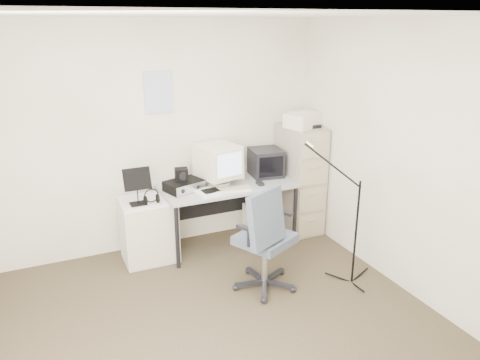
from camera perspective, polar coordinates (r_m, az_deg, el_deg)
name	(u,v)px	position (r m, az deg, el deg)	size (l,w,h in m)	color
floor	(227,328)	(4.16, -1.60, -17.59)	(3.60, 3.60, 0.01)	#302617
ceiling	(224,15)	(3.35, -2.01, 19.43)	(3.60, 3.60, 0.01)	white
wall_back	(162,138)	(5.20, -9.45, 5.09)	(3.60, 0.02, 2.50)	white
wall_front	(387,320)	(2.19, 17.43, -15.94)	(3.60, 0.02, 2.50)	white
wall_right	(408,161)	(4.53, 19.76, 2.15)	(0.02, 3.60, 2.50)	white
wall_calendar	(158,92)	(5.09, -9.94, 10.51)	(0.30, 0.02, 0.44)	white
filing_cabinet	(300,179)	(5.69, 7.28, 0.10)	(0.40, 0.60, 1.30)	#A29B89
printer	(304,120)	(5.47, 7.77, 7.26)	(0.42, 0.28, 0.16)	white
desk	(228,215)	(5.36, -1.42, -4.23)	(1.50, 0.70, 0.73)	#B0B0B0
crt_monitor	(218,165)	(5.19, -2.72, 1.89)	(0.40, 0.42, 0.45)	white
crt_tv	(266,162)	(5.50, 3.16, 2.16)	(0.35, 0.37, 0.32)	black
desk_speaker	(241,172)	(5.40, 0.11, 1.04)	(0.09, 0.09, 0.17)	beige
keyboard	(232,190)	(5.02, -1.04, -1.23)	(0.41, 0.14, 0.02)	white
mouse	(260,183)	(5.21, 2.45, -0.42)	(0.06, 0.11, 0.03)	black
radio_receiver	(184,185)	(5.06, -6.86, -0.67)	(0.38, 0.27, 0.11)	black
radio_speaker	(181,174)	(5.04, -7.16, 0.68)	(0.13, 0.12, 0.13)	black
papers	(207,192)	(4.97, -4.03, -1.52)	(0.21, 0.29, 0.02)	white
pc_tower	(258,221)	(5.62, 2.17, -5.07)	(0.18, 0.40, 0.38)	white
office_chair	(265,237)	(4.44, 3.10, -6.94)	(0.62, 0.62, 1.07)	#3E4955
side_cart	(149,229)	(5.12, -11.05, -5.94)	(0.56, 0.45, 0.69)	silver
music_stand	(137,186)	(4.81, -12.45, -0.70)	(0.27, 0.15, 0.40)	black
headphones	(152,198)	(4.85, -10.73, -2.22)	(0.17, 0.17, 0.03)	black
mic_stand	(357,217)	(4.59, 14.10, -4.45)	(0.02, 0.02, 1.39)	black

